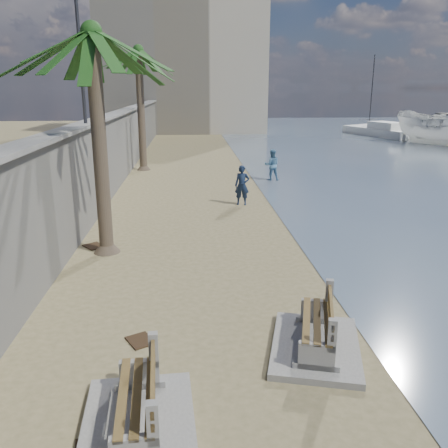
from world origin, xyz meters
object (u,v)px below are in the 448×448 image
sailboat_west (369,127)px  yacht_far (379,132)px  boat_cruiser (445,126)px  bench_near (137,406)px  person_a (242,182)px  bench_far (317,329)px  palm_back (138,52)px  person_b (272,163)px  palm_mid (92,35)px

sailboat_west → yacht_far: bearing=-103.7°
boat_cruiser → sailboat_west: size_ratio=0.47×
yacht_far → bench_near: bearing=136.8°
person_a → boat_cruiser: boat_cruiser is taller
bench_far → palm_back: palm_back is taller
person_a → person_b: 5.94m
person_b → palm_back: bearing=-25.6°
yacht_far → sailboat_west: size_ratio=1.06×
person_a → palm_mid: bearing=-117.1°
bench_far → palm_back: 22.69m
person_b → palm_mid: bearing=60.8°
bench_near → sailboat_west: 55.97m
palm_mid → person_a: palm_mid is taller
person_a → yacht_far: bearing=71.3°
boat_cruiser → yacht_far: (-2.24, 8.94, -1.31)m
yacht_far → sailboat_west: bearing=-31.3°
palm_back → person_a: bearing=-61.8°
palm_mid → person_b: size_ratio=3.90×
bench_far → person_b: person_b is taller
bench_near → sailboat_west: size_ratio=0.29×
palm_back → person_a: palm_back is taller
person_a → boat_cruiser: (19.85, 20.41, 0.69)m
boat_cruiser → yacht_far: bearing=71.5°
boat_cruiser → yacht_far: 9.31m
palm_back → sailboat_west: (24.60, 28.03, -6.53)m
bench_far → palm_mid: size_ratio=0.38×
bench_far → bench_near: bearing=-147.2°
boat_cruiser → palm_back: bearing=171.4°
yacht_far → bench_far: bearing=139.3°
palm_mid → boat_cruiser: palm_mid is taller
bench_far → palm_mid: (-4.91, 5.97, 5.77)m
yacht_far → person_b: bearing=129.5°
person_b → sailboat_west: sailboat_west is taller
person_a → yacht_far: 34.24m
palm_mid → person_b: 14.30m
person_a → person_b: (2.22, 5.50, -0.05)m
bench_far → person_a: 11.79m
yacht_far → person_a: bearing=131.4°
person_b → boat_cruiser: 23.10m
person_a → yacht_far: size_ratio=0.21×
palm_back → sailboat_west: sailboat_west is taller
bench_far → yacht_far: yacht_far is taller
bench_near → palm_back: bearing=95.0°
person_a → boat_cruiser: bearing=58.0°
bench_near → person_a: 14.14m
person_a → palm_back: bearing=130.4°
bench_near → boat_cruiser: size_ratio=0.61×
bench_near → sailboat_west: (22.58, 51.22, -0.14)m
bench_far → boat_cruiser: bearing=58.5°
palm_mid → sailboat_west: size_ratio=0.83×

